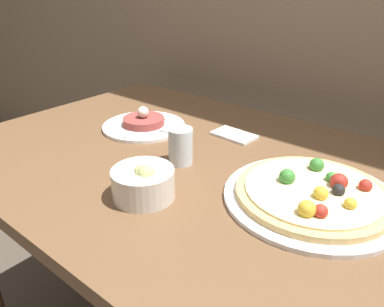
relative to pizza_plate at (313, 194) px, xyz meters
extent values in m
cube|color=brown|center=(-0.31, -0.01, -0.03)|extent=(1.26, 0.87, 0.03)
cylinder|color=brown|center=(-0.89, 0.37, -0.43)|extent=(0.06, 0.06, 0.76)
cylinder|color=white|center=(0.00, 0.00, -0.01)|extent=(0.36, 0.36, 0.01)
cylinder|color=#DBB26B|center=(0.00, 0.00, 0.00)|extent=(0.31, 0.31, 0.01)
cylinder|color=beige|center=(0.00, 0.00, 0.01)|extent=(0.28, 0.28, 0.00)
sphere|color=gold|center=(0.02, -0.02, 0.02)|extent=(0.03, 0.03, 0.03)
sphere|color=gold|center=(0.03, -0.09, 0.02)|extent=(0.03, 0.03, 0.03)
sphere|color=gold|center=(0.08, -0.02, 0.02)|extent=(0.02, 0.02, 0.02)
sphere|color=#387F33|center=(-0.06, -0.01, 0.02)|extent=(0.03, 0.03, 0.03)
sphere|color=#B22D23|center=(0.08, 0.06, 0.02)|extent=(0.03, 0.03, 0.03)
sphere|color=#B22D23|center=(0.05, -0.08, 0.02)|extent=(0.03, 0.03, 0.03)
sphere|color=black|center=(0.05, 0.01, 0.02)|extent=(0.03, 0.03, 0.03)
sphere|color=#387F33|center=(-0.03, 0.08, 0.02)|extent=(0.03, 0.03, 0.03)
sphere|color=#B22D23|center=(0.04, 0.04, 0.02)|extent=(0.04, 0.04, 0.04)
sphere|color=#387F33|center=(0.01, 0.05, 0.02)|extent=(0.02, 0.02, 0.02)
cylinder|color=white|center=(-0.56, 0.06, -0.01)|extent=(0.25, 0.25, 0.01)
cylinder|color=#933D38|center=(-0.56, 0.06, 0.01)|extent=(0.12, 0.12, 0.02)
sphere|color=silver|center=(-0.56, 0.06, 0.04)|extent=(0.03, 0.03, 0.03)
cube|color=white|center=(-0.47, 0.06, 0.00)|extent=(0.04, 0.02, 0.01)
cube|color=white|center=(-0.53, 0.15, 0.00)|extent=(0.03, 0.04, 0.01)
cube|color=white|center=(-0.64, 0.12, 0.00)|extent=(0.04, 0.04, 0.01)
cube|color=white|center=(-0.64, 0.01, 0.00)|extent=(0.04, 0.04, 0.01)
cube|color=white|center=(-0.53, -0.03, 0.00)|extent=(0.03, 0.04, 0.01)
cylinder|color=silver|center=(-0.28, -0.21, 0.02)|extent=(0.13, 0.13, 0.06)
sphere|color=#668E42|center=(-0.28, -0.21, 0.04)|extent=(0.03, 0.03, 0.03)
sphere|color=#B7BC70|center=(-0.27, -0.21, 0.04)|extent=(0.04, 0.04, 0.04)
sphere|color=#A3B25B|center=(-0.27, -0.22, 0.04)|extent=(0.03, 0.03, 0.03)
sphere|color=#B7BC70|center=(-0.28, -0.21, 0.04)|extent=(0.03, 0.03, 0.03)
cylinder|color=silver|center=(-0.32, -0.04, 0.03)|extent=(0.06, 0.06, 0.09)
cube|color=white|center=(-0.31, 0.18, -0.01)|extent=(0.13, 0.08, 0.01)
camera|label=1|loc=(0.23, -0.67, 0.41)|focal=35.00mm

